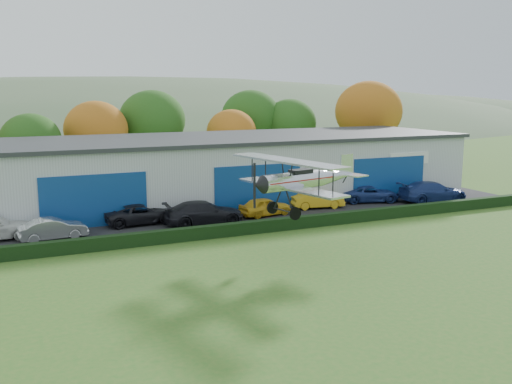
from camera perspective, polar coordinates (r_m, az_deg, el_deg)
name	(u,v)px	position (r m, az deg, el deg)	size (l,w,h in m)	color
ground	(377,336)	(22.61, 12.02, -13.90)	(300.00, 300.00, 0.00)	#2E641F
apron	(239,217)	(41.60, -1.73, -2.47)	(48.00, 9.00, 0.05)	black
hedge	(267,226)	(37.23, 1.08, -3.39)	(46.00, 0.60, 0.80)	black
hangar	(229,167)	(48.24, -2.70, 2.46)	(40.60, 12.60, 5.30)	#B2B7BC
tree_belt	(144,125)	(58.79, -11.07, 6.56)	(75.70, 13.22, 10.12)	#3D2614
distant_hills	(38,176)	(158.32, -20.93, 1.47)	(430.00, 196.00, 56.00)	#4C6642
car_1	(53,229)	(37.24, -19.61, -3.48)	(1.42, 4.06, 1.34)	silver
car_2	(141,214)	(39.98, -11.42, -2.16)	(2.26, 4.90, 1.36)	black
car_3	(204,213)	(39.23, -5.20, -2.06)	(2.22, 5.47, 1.59)	black
car_4	(265,207)	(41.68, 0.90, -1.46)	(1.59, 3.96, 1.35)	gold
car_5	(317,199)	(44.58, 6.13, -0.74)	(1.44, 4.14, 1.36)	gold
car_6	(370,194)	(47.74, 11.31, -0.17)	(2.21, 4.80, 1.33)	navy
car_7	(433,192)	(49.07, 17.22, 0.04)	(2.32, 5.71, 1.66)	navy
biplane	(302,178)	(31.71, 4.60, 1.40)	(7.36, 8.38, 3.12)	silver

